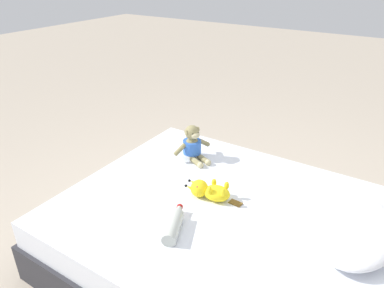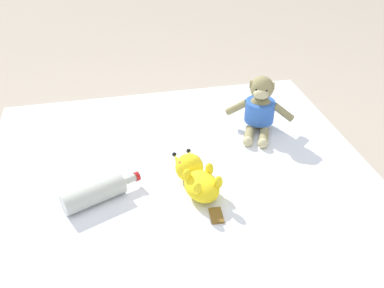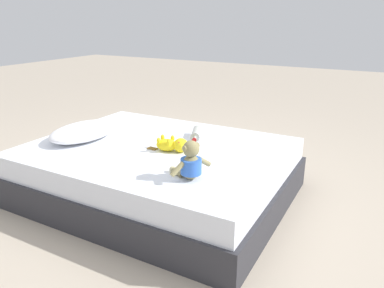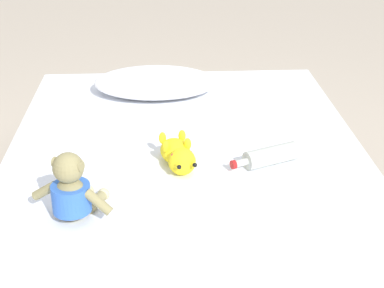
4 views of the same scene
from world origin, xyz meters
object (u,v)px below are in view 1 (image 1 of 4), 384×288
at_px(bed, 229,239).
at_px(plush_monkey, 193,145).
at_px(pillow, 355,230).
at_px(plush_yellow_creature, 209,191).
at_px(glass_bottle, 173,226).

height_order(bed, plush_monkey, plush_monkey).
relative_size(pillow, plush_monkey, 2.19).
distance_m(pillow, plush_monkey, 1.11).
relative_size(bed, pillow, 3.08).
xyz_separation_m(pillow, plush_monkey, (-0.26, -1.08, 0.04)).
bearing_deg(plush_monkey, pillow, 76.50).
relative_size(plush_yellow_creature, glass_bottle, 1.21).
relative_size(plush_monkey, plush_yellow_creature, 0.84).
bearing_deg(pillow, bed, -78.75).
relative_size(bed, plush_yellow_creature, 5.66).
height_order(bed, glass_bottle, glass_bottle).
bearing_deg(bed, pillow, 101.25).
relative_size(plush_monkey, glass_bottle, 1.01).
distance_m(pillow, glass_bottle, 0.86).
height_order(pillow, plush_yellow_creature, pillow).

